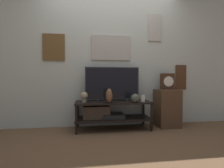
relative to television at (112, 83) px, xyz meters
The scene contains 10 objects.
ground_plane 0.88m from the television, 90.24° to the right, with size 12.00×12.00×0.00m, color brown.
wall_back 0.59m from the television, 89.86° to the left, with size 6.40×0.08×2.70m.
media_console 0.51m from the television, 133.83° to the right, with size 1.29×0.48×0.48m.
television is the anchor object (origin of this frame).
vase_round_glass 0.51m from the television, 40.62° to the right, with size 0.14×0.14×0.14m.
vase_urn_stoneware 0.35m from the television, 108.58° to the right, with size 0.11×0.14×0.23m.
candle_jar 0.60m from the television, 24.96° to the right, with size 0.08×0.08×0.11m.
decorative_bust 0.56m from the television, 162.68° to the right, with size 0.12×0.12×0.17m.
side_table 1.10m from the television, ahead, with size 0.39×0.39×0.67m.
mantel_clock 1.03m from the television, ahead, with size 0.25×0.11×0.30m.
Camera 1 is at (-0.45, -2.68, 0.87)m, focal length 28.00 mm.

